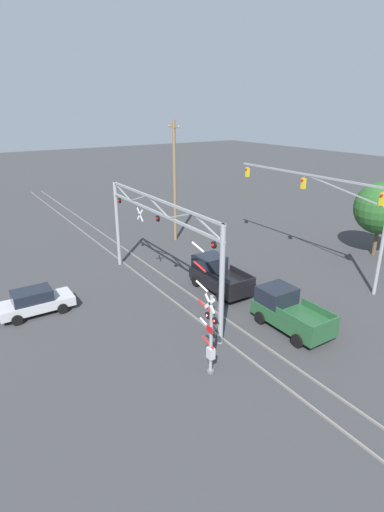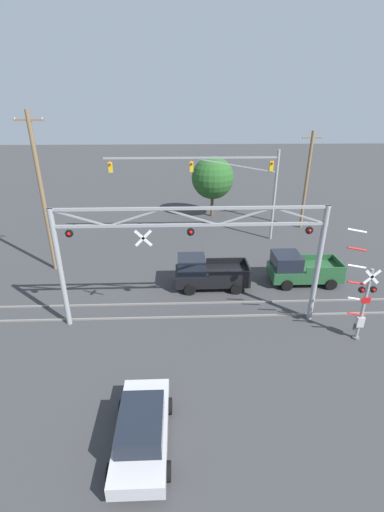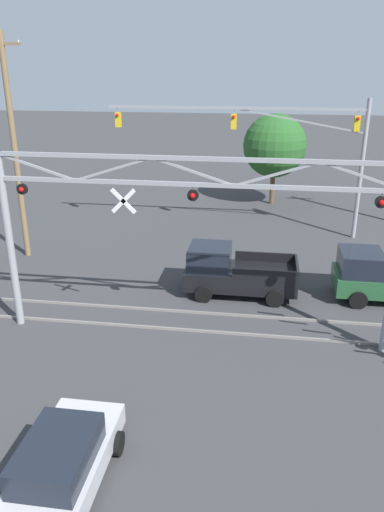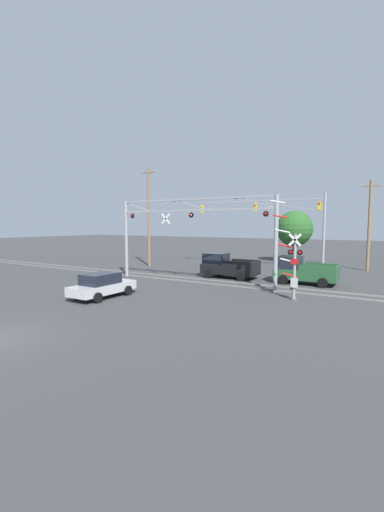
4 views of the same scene
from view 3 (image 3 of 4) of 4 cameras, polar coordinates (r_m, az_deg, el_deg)
name	(u,v)px [view 3 (image 3 of 4)]	position (r m, az deg, el deg)	size (l,w,h in m)	color
rail_track_near	(194,330)	(18.68, 0.22, -8.51)	(80.00, 0.08, 0.10)	gray
rail_track_far	(199,313)	(19.92, 0.80, -6.48)	(80.00, 0.08, 0.10)	gray
crossing_gantry	(193,222)	(16.69, 0.06, 3.91)	(13.62, 0.30, 6.54)	gray
traffic_signal_span	(295,140)	(28.23, 11.69, 12.83)	(14.08, 0.39, 7.61)	gray
pickup_truck_lead	(233,272)	(21.35, 4.72, -1.82)	(4.72, 2.36, 2.07)	black
pickup_truck_following	(383,277)	(22.23, 21.03, -2.29)	(4.61, 2.36, 2.07)	#23512D
sedan_waiting	(61,465)	(12.67, -14.73, -22.10)	(2.04, 4.30, 1.54)	#B7B7BC
utility_pole_left	(15,148)	(25.82, -19.61, 11.55)	(1.80, 0.28, 10.69)	brown
background_tree_beyond_span	(275,146)	(35.03, 9.43, 12.32)	(4.27, 4.27, 6.18)	brown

